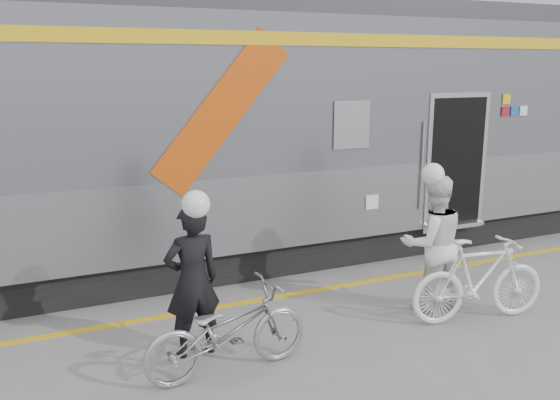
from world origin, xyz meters
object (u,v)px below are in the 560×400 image
man (192,281)px  woman (432,243)px  bicycle_right (479,280)px  bicycle_left (228,331)px

man → woman: size_ratio=0.96×
man → woman: woman is taller
woman → bicycle_right: size_ratio=0.99×
bicycle_left → woman: bearing=-84.5°
man → bicycle_right: 3.51m
bicycle_left → bicycle_right: bearing=-95.0°
bicycle_left → bicycle_right: size_ratio=1.00×
bicycle_left → woman: 3.02m
bicycle_left → bicycle_right: bicycle_right is taller
man → bicycle_left: 0.70m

